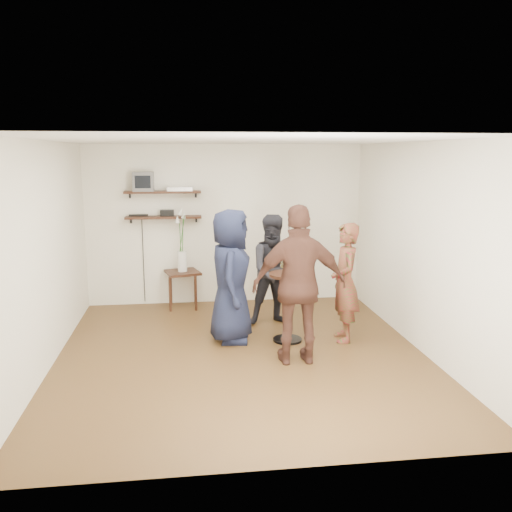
{
  "coord_description": "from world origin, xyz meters",
  "views": [
    {
      "loc": [
        -0.65,
        -6.32,
        2.46
      ],
      "look_at": [
        0.23,
        0.4,
        1.16
      ],
      "focal_mm": 38.0,
      "sensor_mm": 36.0,
      "label": 1
    }
  ],
  "objects_px": {
    "side_table": "(183,277)",
    "person_plaid": "(345,283)",
    "crt_monitor": "(143,181)",
    "dvd_deck": "(180,189)",
    "radio": "(167,213)",
    "drinks_table": "(288,298)",
    "person_navy": "(231,276)",
    "person_dark": "(275,270)",
    "person_brown": "(299,285)"
  },
  "relations": [
    {
      "from": "side_table",
      "to": "person_plaid",
      "type": "distance_m",
      "value": 2.82
    },
    {
      "from": "crt_monitor",
      "to": "dvd_deck",
      "type": "bearing_deg",
      "value": 0.0
    },
    {
      "from": "radio",
      "to": "person_plaid",
      "type": "height_order",
      "value": "person_plaid"
    },
    {
      "from": "dvd_deck",
      "to": "side_table",
      "type": "height_order",
      "value": "dvd_deck"
    },
    {
      "from": "dvd_deck",
      "to": "radio",
      "type": "bearing_deg",
      "value": 180.0
    },
    {
      "from": "drinks_table",
      "to": "person_navy",
      "type": "height_order",
      "value": "person_navy"
    },
    {
      "from": "radio",
      "to": "person_dark",
      "type": "bearing_deg",
      "value": -37.55
    },
    {
      "from": "person_navy",
      "to": "radio",
      "type": "bearing_deg",
      "value": 33.52
    },
    {
      "from": "dvd_deck",
      "to": "person_brown",
      "type": "height_order",
      "value": "dvd_deck"
    },
    {
      "from": "drinks_table",
      "to": "person_plaid",
      "type": "distance_m",
      "value": 0.78
    },
    {
      "from": "dvd_deck",
      "to": "person_navy",
      "type": "bearing_deg",
      "value": -70.49
    },
    {
      "from": "crt_monitor",
      "to": "person_dark",
      "type": "relative_size",
      "value": 0.2
    },
    {
      "from": "drinks_table",
      "to": "person_plaid",
      "type": "relative_size",
      "value": 0.58
    },
    {
      "from": "person_plaid",
      "to": "dvd_deck",
      "type": "bearing_deg",
      "value": -128.17
    },
    {
      "from": "drinks_table",
      "to": "crt_monitor",
      "type": "bearing_deg",
      "value": 135.13
    },
    {
      "from": "person_dark",
      "to": "person_brown",
      "type": "bearing_deg",
      "value": -92.13
    },
    {
      "from": "radio",
      "to": "side_table",
      "type": "xyz_separation_m",
      "value": [
        0.22,
        -0.17,
        -1.02
      ]
    },
    {
      "from": "side_table",
      "to": "person_dark",
      "type": "bearing_deg",
      "value": -37.42
    },
    {
      "from": "side_table",
      "to": "person_navy",
      "type": "bearing_deg",
      "value": -69.03
    },
    {
      "from": "crt_monitor",
      "to": "radio",
      "type": "relative_size",
      "value": 1.45
    },
    {
      "from": "person_navy",
      "to": "person_brown",
      "type": "distance_m",
      "value": 1.13
    },
    {
      "from": "dvd_deck",
      "to": "radio",
      "type": "distance_m",
      "value": 0.43
    },
    {
      "from": "radio",
      "to": "person_dark",
      "type": "xyz_separation_m",
      "value": [
        1.55,
        -1.19,
        -0.72
      ]
    },
    {
      "from": "dvd_deck",
      "to": "radio",
      "type": "height_order",
      "value": "dvd_deck"
    },
    {
      "from": "drinks_table",
      "to": "side_table",
      "type": "bearing_deg",
      "value": 127.93
    },
    {
      "from": "side_table",
      "to": "drinks_table",
      "type": "height_order",
      "value": "drinks_table"
    },
    {
      "from": "drinks_table",
      "to": "person_dark",
      "type": "xyz_separation_m",
      "value": [
        -0.05,
        0.75,
        0.21
      ]
    },
    {
      "from": "radio",
      "to": "drinks_table",
      "type": "xyz_separation_m",
      "value": [
        1.6,
        -1.94,
        -0.93
      ]
    },
    {
      "from": "crt_monitor",
      "to": "drinks_table",
      "type": "height_order",
      "value": "crt_monitor"
    },
    {
      "from": "crt_monitor",
      "to": "radio",
      "type": "distance_m",
      "value": 0.61
    },
    {
      "from": "drinks_table",
      "to": "person_brown",
      "type": "height_order",
      "value": "person_brown"
    },
    {
      "from": "person_plaid",
      "to": "crt_monitor",
      "type": "bearing_deg",
      "value": -121.63
    },
    {
      "from": "drinks_table",
      "to": "person_dark",
      "type": "distance_m",
      "value": 0.78
    },
    {
      "from": "person_navy",
      "to": "drinks_table",
      "type": "bearing_deg",
      "value": -90.0
    },
    {
      "from": "dvd_deck",
      "to": "person_navy",
      "type": "xyz_separation_m",
      "value": [
        0.65,
        -1.83,
        -1.02
      ]
    },
    {
      "from": "crt_monitor",
      "to": "person_plaid",
      "type": "height_order",
      "value": "crt_monitor"
    },
    {
      "from": "dvd_deck",
      "to": "person_dark",
      "type": "bearing_deg",
      "value": -41.58
    },
    {
      "from": "dvd_deck",
      "to": "person_dark",
      "type": "distance_m",
      "value": 2.11
    },
    {
      "from": "crt_monitor",
      "to": "drinks_table",
      "type": "xyz_separation_m",
      "value": [
        1.95,
        -1.94,
        -1.43
      ]
    },
    {
      "from": "dvd_deck",
      "to": "person_brown",
      "type": "distance_m",
      "value": 3.17
    },
    {
      "from": "dvd_deck",
      "to": "person_dark",
      "type": "xyz_separation_m",
      "value": [
        1.34,
        -1.19,
        -1.1
      ]
    },
    {
      "from": "radio",
      "to": "person_brown",
      "type": "bearing_deg",
      "value": -59.44
    },
    {
      "from": "radio",
      "to": "person_navy",
      "type": "bearing_deg",
      "value": -64.93
    },
    {
      "from": "crt_monitor",
      "to": "side_table",
      "type": "relative_size",
      "value": 0.52
    },
    {
      "from": "radio",
      "to": "drinks_table",
      "type": "bearing_deg",
      "value": -50.53
    },
    {
      "from": "crt_monitor",
      "to": "person_brown",
      "type": "xyz_separation_m",
      "value": [
        1.94,
        -2.69,
        -1.08
      ]
    },
    {
      "from": "person_plaid",
      "to": "radio",
      "type": "bearing_deg",
      "value": -125.53
    },
    {
      "from": "radio",
      "to": "person_navy",
      "type": "relative_size",
      "value": 0.13
    },
    {
      "from": "crt_monitor",
      "to": "side_table",
      "type": "xyz_separation_m",
      "value": [
        0.57,
        -0.17,
        -1.52
      ]
    },
    {
      "from": "person_dark",
      "to": "person_navy",
      "type": "xyz_separation_m",
      "value": [
        -0.7,
        -0.64,
        0.08
      ]
    }
  ]
}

